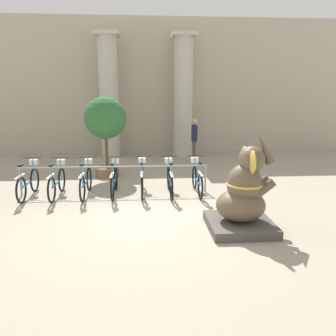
{
  "coord_description": "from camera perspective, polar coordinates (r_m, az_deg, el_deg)",
  "views": [
    {
      "loc": [
        -0.08,
        -6.7,
        2.61
      ],
      "look_at": [
        0.43,
        0.57,
        1.0
      ],
      "focal_mm": 35.0,
      "sensor_mm": 36.0,
      "label": 1
    }
  ],
  "objects": [
    {
      "name": "ground_plane",
      "position": [
        7.19,
        -3.16,
        -8.83
      ],
      "size": [
        60.0,
        60.0,
        0.0
      ],
      "primitive_type": "plane",
      "color": "#9E937F"
    },
    {
      "name": "building_facade",
      "position": [
        15.31,
        -3.83,
        13.89
      ],
      "size": [
        20.0,
        0.2,
        6.0
      ],
      "color": "#B2A893",
      "rests_on": "ground_plane"
    },
    {
      "name": "column_left",
      "position": [
        14.38,
        -10.23,
        12.31
      ],
      "size": [
        1.02,
        1.02,
        5.16
      ],
      "color": "#BCB7A8",
      "rests_on": "ground_plane"
    },
    {
      "name": "column_right",
      "position": [
        14.4,
        2.65,
        12.49
      ],
      "size": [
        1.02,
        1.02,
        5.16
      ],
      "color": "#BCB7A8",
      "rests_on": "ground_plane"
    },
    {
      "name": "bike_rack",
      "position": [
        8.92,
        -9.33,
        -0.53
      ],
      "size": [
        5.06,
        0.05,
        0.77
      ],
      "color": "gray",
      "rests_on": "ground_plane"
    },
    {
      "name": "bicycle_0",
      "position": [
        9.34,
        -23.11,
        -2.25
      ],
      "size": [
        0.48,
        1.69,
        0.98
      ],
      "color": "black",
      "rests_on": "ground_plane"
    },
    {
      "name": "bicycle_1",
      "position": [
        9.09,
        -18.74,
        -2.29
      ],
      "size": [
        0.48,
        1.69,
        0.98
      ],
      "color": "black",
      "rests_on": "ground_plane"
    },
    {
      "name": "bicycle_2",
      "position": [
        8.96,
        -14.09,
        -2.21
      ],
      "size": [
        0.48,
        1.69,
        0.98
      ],
      "color": "black",
      "rests_on": "ground_plane"
    },
    {
      "name": "bicycle_3",
      "position": [
        8.87,
        -9.34,
        -2.15
      ],
      "size": [
        0.48,
        1.69,
        0.98
      ],
      "color": "black",
      "rests_on": "ground_plane"
    },
    {
      "name": "bicycle_4",
      "position": [
        8.86,
        -4.52,
        -2.03
      ],
      "size": [
        0.48,
        1.69,
        0.98
      ],
      "color": "black",
      "rests_on": "ground_plane"
    },
    {
      "name": "bicycle_5",
      "position": [
        8.81,
        0.32,
        -2.07
      ],
      "size": [
        0.48,
        1.69,
        0.98
      ],
      "color": "black",
      "rests_on": "ground_plane"
    },
    {
      "name": "bicycle_6",
      "position": [
        8.93,
        5.08,
        -1.93
      ],
      "size": [
        0.48,
        1.69,
        0.98
      ],
      "color": "black",
      "rests_on": "ground_plane"
    },
    {
      "name": "elephant_statue",
      "position": [
        6.62,
        12.99,
        -4.99
      ],
      "size": [
        1.26,
        1.26,
        1.96
      ],
      "color": "#4C4742",
      "rests_on": "ground_plane"
    },
    {
      "name": "person_pedestrian",
      "position": [
        13.09,
        4.61,
        5.54
      ],
      "size": [
        0.23,
        0.47,
        1.73
      ],
      "color": "brown",
      "rests_on": "ground_plane"
    },
    {
      "name": "potted_tree",
      "position": [
        10.77,
        -10.83,
        7.89
      ],
      "size": [
        1.34,
        1.34,
        2.59
      ],
      "color": "brown",
      "rests_on": "ground_plane"
    }
  ]
}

